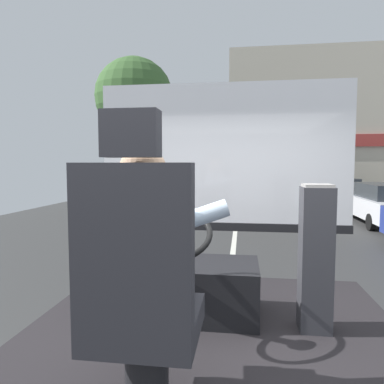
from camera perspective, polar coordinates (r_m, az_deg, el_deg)
The scene contains 10 objects.
ground at distance 10.97m, azimuth 6.96°, elevation -6.01°, with size 18.00×44.00×0.06m.
driver_seat at distance 1.60m, azimuth -8.21°, elevation -16.10°, with size 0.48×0.48×1.35m.
bus_driver at distance 1.65m, azimuth -7.11°, elevation -8.96°, with size 0.74×0.54×0.73m.
steering_console at distance 2.79m, azimuth -1.17°, elevation -14.78°, with size 1.10×0.99×0.84m.
fare_box at distance 2.62m, azimuth 19.12°, elevation -9.92°, with size 0.21×0.20×1.01m.
windshield_panel at distance 3.61m, azimuth 5.02°, elevation 2.94°, with size 2.50×0.08×1.48m.
street_tree at distance 14.29m, azimuth -9.19°, elevation 14.65°, with size 2.97×2.97×6.01m.
shop_building at distance 22.34m, azimuth 23.44°, elevation 9.19°, with size 13.10×5.53×7.89m.
parked_car_black at distance 17.71m, azimuth 21.96°, elevation 0.00°, with size 1.84×3.92×1.33m.
parked_car_green at distance 24.16m, azimuth 18.05°, elevation 1.31°, with size 1.77×4.06×1.42m.
Camera 1 is at (0.19, -1.98, 1.96)m, focal length 33.42 mm.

